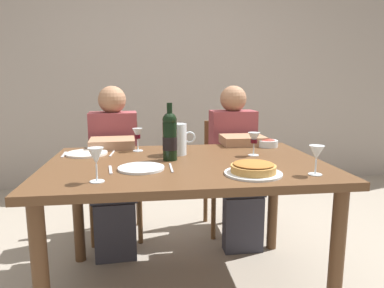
{
  "coord_description": "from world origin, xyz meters",
  "views": [
    {
      "loc": [
        -0.21,
        -1.85,
        1.2
      ],
      "look_at": [
        0.03,
        -0.04,
        0.86
      ],
      "focal_mm": 32.71,
      "sensor_mm": 36.0,
      "label": 1
    }
  ],
  "objects_px": {
    "wine_glass_left_diner": "(138,135)",
    "dinner_plate_left_setting": "(87,153)",
    "wine_glass_right_diner": "(316,154)",
    "wine_glass_centre": "(254,139)",
    "baked_tart": "(253,169)",
    "diner_left": "(114,163)",
    "chair_right": "(228,167)",
    "dining_table": "(186,178)",
    "water_pitcher": "(177,141)",
    "salad_bowl": "(268,143)",
    "dinner_plate_right_setting": "(141,168)",
    "wine_bottle": "(170,136)",
    "wine_glass_spare": "(96,157)",
    "chair_left": "(116,171)",
    "diner_right": "(236,159)"
  },
  "relations": [
    {
      "from": "salad_bowl",
      "to": "chair_left",
      "type": "distance_m",
      "value": 1.2
    },
    {
      "from": "salad_bowl",
      "to": "dinner_plate_right_setting",
      "type": "distance_m",
      "value": 0.97
    },
    {
      "from": "wine_glass_spare",
      "to": "diner_left",
      "type": "distance_m",
      "value": 0.99
    },
    {
      "from": "wine_glass_right_diner",
      "to": "wine_glass_centre",
      "type": "xyz_separation_m",
      "value": [
        -0.16,
        0.45,
        -0.0
      ]
    },
    {
      "from": "dinner_plate_right_setting",
      "to": "dinner_plate_left_setting",
      "type": "bearing_deg",
      "value": 128.95
    },
    {
      "from": "chair_right",
      "to": "wine_glass_left_diner",
      "type": "bearing_deg",
      "value": 36.8
    },
    {
      "from": "dinner_plate_right_setting",
      "to": "dining_table",
      "type": "bearing_deg",
      "value": 29.25
    },
    {
      "from": "wine_glass_left_diner",
      "to": "diner_right",
      "type": "xyz_separation_m",
      "value": [
        0.72,
        0.31,
        -0.25
      ]
    },
    {
      "from": "wine_bottle",
      "to": "salad_bowl",
      "type": "bearing_deg",
      "value": 24.66
    },
    {
      "from": "wine_bottle",
      "to": "baked_tart",
      "type": "height_order",
      "value": "wine_bottle"
    },
    {
      "from": "water_pitcher",
      "to": "dinner_plate_right_setting",
      "type": "bearing_deg",
      "value": -122.25
    },
    {
      "from": "chair_left",
      "to": "salad_bowl",
      "type": "bearing_deg",
      "value": 151.16
    },
    {
      "from": "wine_glass_left_diner",
      "to": "wine_glass_right_diner",
      "type": "height_order",
      "value": "wine_glass_left_diner"
    },
    {
      "from": "wine_glass_left_diner",
      "to": "dinner_plate_right_setting",
      "type": "relative_size",
      "value": 0.62
    },
    {
      "from": "water_pitcher",
      "to": "diner_left",
      "type": "xyz_separation_m",
      "value": [
        -0.41,
        0.43,
        -0.23
      ]
    },
    {
      "from": "wine_glass_spare",
      "to": "dinner_plate_right_setting",
      "type": "distance_m",
      "value": 0.29
    },
    {
      "from": "dinner_plate_right_setting",
      "to": "wine_glass_right_diner",
      "type": "bearing_deg",
      "value": -14.69
    },
    {
      "from": "water_pitcher",
      "to": "wine_glass_spare",
      "type": "distance_m",
      "value": 0.66
    },
    {
      "from": "water_pitcher",
      "to": "diner_left",
      "type": "relative_size",
      "value": 0.16
    },
    {
      "from": "baked_tart",
      "to": "wine_glass_left_diner",
      "type": "relative_size",
      "value": 1.89
    },
    {
      "from": "wine_glass_centre",
      "to": "dinner_plate_right_setting",
      "type": "xyz_separation_m",
      "value": [
        -0.66,
        -0.24,
        -0.09
      ]
    },
    {
      "from": "wine_glass_spare",
      "to": "dinner_plate_right_setting",
      "type": "bearing_deg",
      "value": 46.31
    },
    {
      "from": "wine_glass_centre",
      "to": "salad_bowl",
      "type": "bearing_deg",
      "value": 55.16
    },
    {
      "from": "wine_glass_left_diner",
      "to": "diner_left",
      "type": "xyz_separation_m",
      "value": [
        -0.18,
        0.3,
        -0.25
      ]
    },
    {
      "from": "dining_table",
      "to": "dinner_plate_right_setting",
      "type": "bearing_deg",
      "value": -150.75
    },
    {
      "from": "chair_left",
      "to": "chair_right",
      "type": "height_order",
      "value": "same"
    },
    {
      "from": "dining_table",
      "to": "water_pitcher",
      "type": "xyz_separation_m",
      "value": [
        -0.03,
        0.2,
        0.17
      ]
    },
    {
      "from": "dining_table",
      "to": "wine_bottle",
      "type": "bearing_deg",
      "value": 147.35
    },
    {
      "from": "wine_glass_right_diner",
      "to": "diner_right",
      "type": "relative_size",
      "value": 0.12
    },
    {
      "from": "wine_glass_left_diner",
      "to": "wine_glass_spare",
      "type": "xyz_separation_m",
      "value": [
        -0.16,
        -0.66,
        0.01
      ]
    },
    {
      "from": "dining_table",
      "to": "wine_glass_centre",
      "type": "height_order",
      "value": "wine_glass_centre"
    },
    {
      "from": "salad_bowl",
      "to": "wine_glass_left_diner",
      "type": "xyz_separation_m",
      "value": [
        -0.86,
        -0.03,
        0.08
      ]
    },
    {
      "from": "wine_glass_centre",
      "to": "water_pitcher",
      "type": "bearing_deg",
      "value": 168.48
    },
    {
      "from": "dining_table",
      "to": "baked_tart",
      "type": "relative_size",
      "value": 5.49
    },
    {
      "from": "dining_table",
      "to": "wine_bottle",
      "type": "distance_m",
      "value": 0.25
    },
    {
      "from": "baked_tart",
      "to": "diner_left",
      "type": "height_order",
      "value": "diner_left"
    },
    {
      "from": "wine_glass_left_diner",
      "to": "dinner_plate_left_setting",
      "type": "xyz_separation_m",
      "value": [
        -0.3,
        -0.06,
        -0.1
      ]
    },
    {
      "from": "wine_glass_centre",
      "to": "dinner_plate_left_setting",
      "type": "relative_size",
      "value": 0.56
    },
    {
      "from": "wine_bottle",
      "to": "dinner_plate_right_setting",
      "type": "xyz_separation_m",
      "value": [
        -0.16,
        -0.19,
        -0.13
      ]
    },
    {
      "from": "wine_bottle",
      "to": "wine_glass_right_diner",
      "type": "xyz_separation_m",
      "value": [
        0.65,
        -0.4,
        -0.03
      ]
    },
    {
      "from": "wine_glass_centre",
      "to": "wine_glass_left_diner",
      "type": "bearing_deg",
      "value": 161.74
    },
    {
      "from": "wine_glass_left_diner",
      "to": "wine_glass_right_diner",
      "type": "xyz_separation_m",
      "value": [
        0.84,
        -0.68,
        -0.0
      ]
    },
    {
      "from": "dinner_plate_right_setting",
      "to": "chair_right",
      "type": "distance_m",
      "value": 1.25
    },
    {
      "from": "water_pitcher",
      "to": "baked_tart",
      "type": "height_order",
      "value": "water_pitcher"
    },
    {
      "from": "salad_bowl",
      "to": "baked_tart",
      "type": "bearing_deg",
      "value": -114.9
    },
    {
      "from": "baked_tart",
      "to": "chair_left",
      "type": "relative_size",
      "value": 0.31
    },
    {
      "from": "water_pitcher",
      "to": "chair_right",
      "type": "xyz_separation_m",
      "value": [
        0.48,
        0.68,
        -0.35
      ]
    },
    {
      "from": "salad_bowl",
      "to": "wine_glass_left_diner",
      "type": "height_order",
      "value": "wine_glass_left_diner"
    },
    {
      "from": "wine_glass_right_diner",
      "to": "wine_glass_spare",
      "type": "distance_m",
      "value": 1.0
    },
    {
      "from": "dinner_plate_left_setting",
      "to": "chair_right",
      "type": "xyz_separation_m",
      "value": [
        1.02,
        0.6,
        -0.27
      ]
    }
  ]
}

